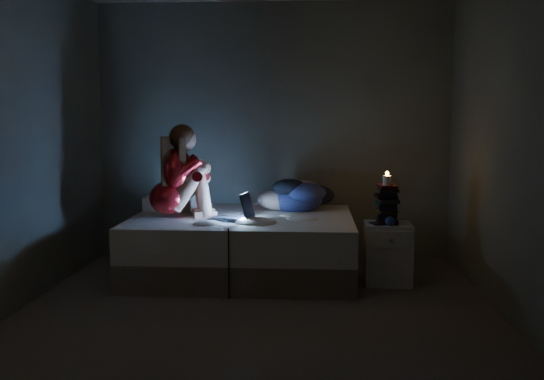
# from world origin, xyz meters

# --- Properties ---
(floor) EXTENTS (3.60, 3.80, 0.02)m
(floor) POSITION_xyz_m (0.00, 0.00, -0.01)
(floor) COLOR #504640
(floor) RESTS_ON ground
(wall_back) EXTENTS (3.60, 0.02, 2.60)m
(wall_back) POSITION_xyz_m (0.00, 1.91, 1.30)
(wall_back) COLOR #62695B
(wall_back) RESTS_ON ground
(wall_front) EXTENTS (3.60, 0.02, 2.60)m
(wall_front) POSITION_xyz_m (0.00, -1.91, 1.30)
(wall_front) COLOR #62695B
(wall_front) RESTS_ON ground
(wall_left) EXTENTS (0.02, 3.80, 2.60)m
(wall_left) POSITION_xyz_m (-1.81, 0.00, 1.30)
(wall_left) COLOR #62695B
(wall_left) RESTS_ON ground
(wall_right) EXTENTS (0.02, 3.80, 2.60)m
(wall_right) POSITION_xyz_m (1.81, 0.00, 1.30)
(wall_right) COLOR #62695B
(wall_right) RESTS_ON ground
(bed) EXTENTS (1.99, 1.49, 0.55)m
(bed) POSITION_xyz_m (-0.22, 1.10, 0.27)
(bed) COLOR #BDB7AF
(bed) RESTS_ON ground
(pillow) EXTENTS (0.46, 0.33, 0.13)m
(pillow) POSITION_xyz_m (-0.97, 1.43, 0.61)
(pillow) COLOR silver
(pillow) RESTS_ON bed
(woman) EXTENTS (0.59, 0.47, 0.84)m
(woman) POSITION_xyz_m (-0.88, 0.96, 0.97)
(woman) COLOR #A3151C
(woman) RESTS_ON bed
(laptop) EXTENTS (0.40, 0.32, 0.26)m
(laptop) POSITION_xyz_m (-0.31, 0.86, 0.68)
(laptop) COLOR black
(laptop) RESTS_ON bed
(clothes_pile) EXTENTS (0.67, 0.61, 0.32)m
(clothes_pile) POSITION_xyz_m (0.25, 1.46, 0.71)
(clothes_pile) COLOR navy
(clothes_pile) RESTS_ON bed
(nightstand) EXTENTS (0.41, 0.36, 0.53)m
(nightstand) POSITION_xyz_m (1.07, 0.89, 0.27)
(nightstand) COLOR beige
(nightstand) RESTS_ON ground
(book_stack) EXTENTS (0.19, 0.25, 0.33)m
(book_stack) POSITION_xyz_m (1.05, 0.90, 0.69)
(book_stack) COLOR black
(book_stack) RESTS_ON nightstand
(candle) EXTENTS (0.07, 0.07, 0.08)m
(candle) POSITION_xyz_m (1.05, 0.90, 0.90)
(candle) COLOR beige
(candle) RESTS_ON book_stack
(phone) EXTENTS (0.11, 0.16, 0.01)m
(phone) POSITION_xyz_m (0.96, 0.83, 0.54)
(phone) COLOR black
(phone) RESTS_ON nightstand
(blue_orb) EXTENTS (0.08, 0.08, 0.08)m
(blue_orb) POSITION_xyz_m (1.07, 0.76, 0.57)
(blue_orb) COLOR navy
(blue_orb) RESTS_ON nightstand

